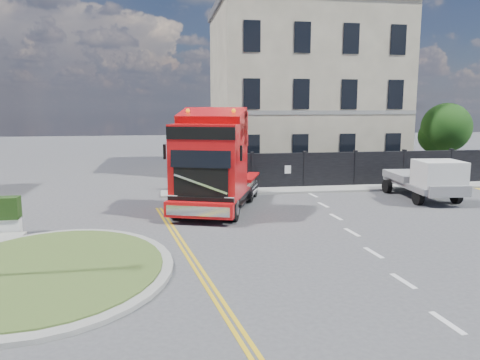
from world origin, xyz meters
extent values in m
plane|color=#424244|center=(0.00, 0.00, 0.00)|extent=(120.00, 120.00, 0.00)
cylinder|color=gray|center=(-7.00, -3.00, 0.06)|extent=(6.80, 6.80, 0.12)
cylinder|color=#395321|center=(-7.00, -3.00, 0.14)|extent=(6.20, 6.20, 0.05)
cube|color=black|center=(6.00, 9.00, 1.00)|extent=(18.00, 0.25, 2.00)
cube|color=silver|center=(14.50, 9.00, 1.00)|extent=(2.60, 0.12, 2.00)
cube|color=beige|center=(6.00, 16.50, 5.50)|extent=(12.00, 10.00, 11.00)
cube|color=#525257|center=(6.00, 16.50, 11.25)|extent=(12.30, 10.30, 0.50)
cylinder|color=#382619|center=(14.50, 12.00, 1.20)|extent=(0.24, 0.24, 2.40)
sphere|color=black|center=(14.50, 12.00, 3.20)|extent=(3.20, 3.20, 3.20)
sphere|color=black|center=(14.00, 12.40, 2.60)|extent=(2.20, 2.20, 2.20)
cube|color=gray|center=(6.00, 8.10, 0.06)|extent=(20.00, 1.60, 0.12)
cube|color=black|center=(-1.28, 5.00, 0.82)|extent=(4.82, 7.37, 0.49)
cube|color=red|center=(-1.92, 3.20, 2.35)|extent=(3.52, 3.59, 3.06)
cube|color=red|center=(-1.53, 4.28, 3.60)|extent=(2.90, 1.84, 1.53)
cube|color=black|center=(-2.39, 1.88, 2.78)|extent=(2.28, 0.87, 1.15)
cube|color=red|center=(-2.50, 1.55, 0.60)|extent=(2.70, 1.27, 0.60)
cylinder|color=black|center=(-3.32, 2.77, 0.57)|extent=(0.71, 1.19, 1.14)
cylinder|color=gray|center=(-3.32, 2.77, 0.57)|extent=(0.58, 0.72, 0.62)
cylinder|color=black|center=(-1.10, 1.98, 0.57)|extent=(0.71, 1.19, 1.14)
cylinder|color=gray|center=(-1.10, 1.98, 0.57)|extent=(0.58, 0.72, 0.62)
cylinder|color=black|center=(-2.02, 6.42, 0.57)|extent=(0.71, 1.19, 1.14)
cylinder|color=gray|center=(-2.02, 6.42, 0.57)|extent=(0.58, 0.72, 0.62)
cylinder|color=black|center=(0.20, 5.63, 0.57)|extent=(0.71, 1.19, 1.14)
cylinder|color=gray|center=(0.20, 5.63, 0.57)|extent=(0.58, 0.72, 0.62)
cylinder|color=black|center=(-1.58, 7.65, 0.57)|extent=(0.71, 1.19, 1.14)
cylinder|color=gray|center=(-1.58, 7.65, 0.57)|extent=(0.58, 0.72, 0.62)
cylinder|color=black|center=(0.64, 6.86, 0.57)|extent=(0.71, 1.19, 1.14)
cylinder|color=gray|center=(0.64, 6.86, 0.57)|extent=(0.58, 0.72, 0.62)
cube|color=slate|center=(8.88, 5.24, 0.72)|extent=(2.47, 5.13, 0.26)
cube|color=silver|center=(8.88, 3.69, 1.39)|extent=(2.14, 2.05, 1.34)
cylinder|color=black|center=(7.90, 3.69, 0.36)|extent=(0.26, 0.72, 0.72)
cylinder|color=black|center=(9.86, 3.69, 0.36)|extent=(0.26, 0.72, 0.72)
cylinder|color=black|center=(7.90, 6.79, 0.36)|extent=(0.26, 0.72, 0.72)
cylinder|color=black|center=(9.86, 6.79, 0.36)|extent=(0.26, 0.72, 0.72)
camera|label=1|loc=(-3.79, -16.13, 4.57)|focal=35.00mm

